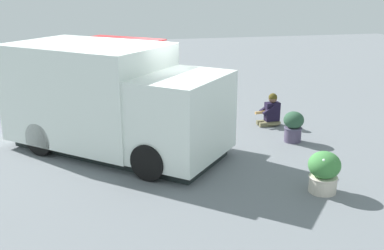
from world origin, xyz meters
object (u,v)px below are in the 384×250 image
food_truck (112,101)px  planter_flowering_side (293,125)px  planter_flowering_near (324,171)px  person_customer (271,112)px

food_truck → planter_flowering_side: food_truck is taller
planter_flowering_near → person_customer: bearing=171.1°
food_truck → planter_flowering_side: 4.31m
food_truck → planter_flowering_near: size_ratio=6.60×
planter_flowering_near → food_truck: bearing=-130.6°
person_customer → planter_flowering_near: size_ratio=1.13×
food_truck → person_customer: size_ratio=5.86×
planter_flowering_near → planter_flowering_side: bearing=166.5°
person_customer → food_truck: bearing=-77.5°
planter_flowering_near → planter_flowering_side: 2.74m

